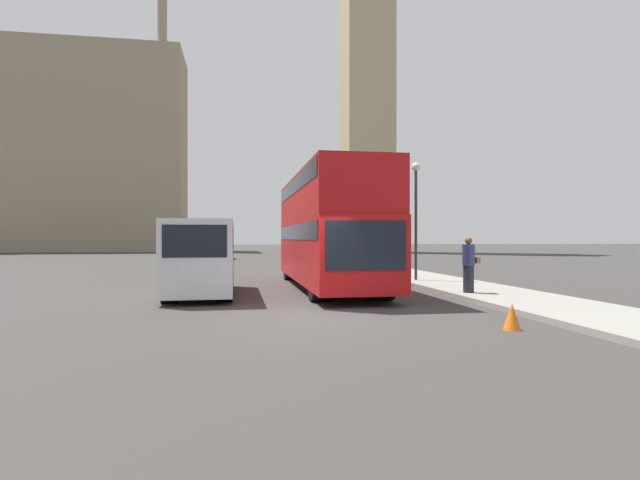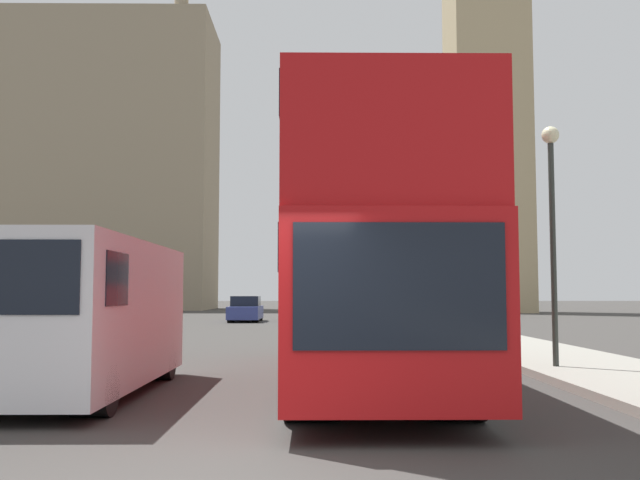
{
  "view_description": "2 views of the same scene",
  "coord_description": "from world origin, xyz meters",
  "px_view_note": "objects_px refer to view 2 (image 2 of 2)",
  "views": [
    {
      "loc": [
        -1.81,
        -11.7,
        1.9
      ],
      "look_at": [
        1.24,
        6.4,
        1.84
      ],
      "focal_mm": 28.0,
      "sensor_mm": 36.0,
      "label": 1
    },
    {
      "loc": [
        0.74,
        -6.17,
        1.63
      ],
      "look_at": [
        0.95,
        13.63,
        3.12
      ],
      "focal_mm": 40.0,
      "sensor_mm": 36.0,
      "label": 2
    }
  ],
  "objects_px": {
    "parked_sedan": "(246,310)",
    "white_van": "(83,313)",
    "red_double_decker_bus": "(362,253)",
    "street_lamp": "(552,204)"
  },
  "relations": [
    {
      "from": "parked_sedan",
      "to": "white_van",
      "type": "bearing_deg",
      "value": -89.63
    },
    {
      "from": "red_double_decker_bus",
      "to": "street_lamp",
      "type": "height_order",
      "value": "street_lamp"
    },
    {
      "from": "white_van",
      "to": "street_lamp",
      "type": "relative_size",
      "value": 1.21
    },
    {
      "from": "parked_sedan",
      "to": "street_lamp",
      "type": "bearing_deg",
      "value": -71.83
    },
    {
      "from": "red_double_decker_bus",
      "to": "parked_sedan",
      "type": "bearing_deg",
      "value": 99.6
    },
    {
      "from": "red_double_decker_bus",
      "to": "street_lamp",
      "type": "distance_m",
      "value": 4.41
    },
    {
      "from": "street_lamp",
      "to": "parked_sedan",
      "type": "bearing_deg",
      "value": 108.17
    },
    {
      "from": "red_double_decker_bus",
      "to": "parked_sedan",
      "type": "relative_size",
      "value": 2.57
    },
    {
      "from": "red_double_decker_bus",
      "to": "white_van",
      "type": "xyz_separation_m",
      "value": [
        -4.59,
        -1.74,
        -1.07
      ]
    },
    {
      "from": "red_double_decker_bus",
      "to": "parked_sedan",
      "type": "height_order",
      "value": "red_double_decker_bus"
    }
  ]
}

